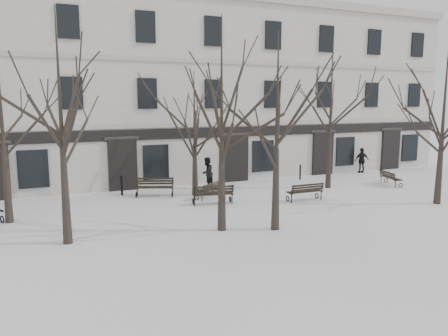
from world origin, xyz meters
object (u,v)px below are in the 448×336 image
tree_0 (60,99)px  tree_3 (445,100)px  tree_2 (277,108)px  bench_3 (155,186)px  tree_1 (222,98)px  bench_2 (305,191)px  bench_4 (208,189)px  bench_5 (390,177)px  bench_1 (213,194)px

tree_0 → tree_3: 17.12m
tree_0 → tree_2: (7.61, -1.44, -0.34)m
bench_3 → tree_1: bearing=-62.1°
bench_2 → bench_3: bench_3 is taller
bench_4 → bench_5: bench_5 is taller
bench_1 → tree_2: bearing=108.7°
bench_2 → bench_4: size_ratio=1.15×
bench_1 → bench_5: size_ratio=1.16×
tree_0 → tree_2: tree_0 is taller
tree_0 → bench_5: tree_0 is taller
tree_1 → bench_2: bearing=26.7°
bench_2 → bench_4: bench_2 is taller
tree_1 → bench_3: 8.36m
tree_2 → bench_4: tree_2 is taller
bench_3 → bench_1: bearing=-32.7°
tree_2 → bench_5: tree_2 is taller
tree_2 → tree_3: bearing=3.8°
tree_3 → bench_5: 6.64m
tree_2 → bench_5: (10.88, 5.22, -4.28)m
tree_3 → bench_4: tree_3 is taller
bench_1 → bench_2: (4.55, -1.15, -0.03)m
tree_0 → tree_3: bearing=-2.7°
tree_3 → bench_1: size_ratio=3.95×
bench_1 → bench_4: 1.49m
tree_0 → bench_1: 8.93m
bench_2 → tree_2: bearing=44.1°
tree_0 → tree_3: tree_0 is taller
bench_1 → bench_3: size_ratio=0.99×
tree_1 → bench_1: bearing=72.8°
tree_0 → bench_1: size_ratio=3.97×
tree_2 → bench_2: bearing=43.6°
tree_3 → bench_2: bearing=151.7°
tree_1 → tree_2: tree_1 is taller
tree_2 → tree_3: (9.49, 0.62, 0.32)m
tree_1 → tree_3: size_ratio=1.01×
tree_1 → bench_2: size_ratio=4.38×
tree_2 → bench_4: (-0.38, 6.27, -4.29)m
bench_4 → tree_3: bearing=113.5°
bench_2 → bench_3: (-6.70, 4.03, 0.03)m
bench_4 → bench_2: bearing=111.6°
bench_1 → bench_3: 3.60m
bench_4 → bench_5: 11.30m
tree_1 → tree_0: bearing=173.0°
tree_2 → bench_3: bearing=110.3°
bench_5 → tree_2: bearing=129.1°
bench_5 → bench_1: bearing=105.5°
tree_1 → bench_1: size_ratio=3.98×
tree_2 → bench_2: size_ratio=4.08×
bench_2 → bench_5: bearing=-167.1°
tree_0 → bench_1: tree_0 is taller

